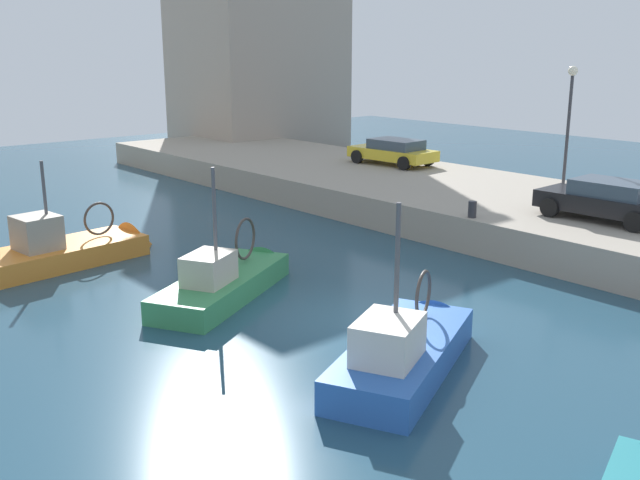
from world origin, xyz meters
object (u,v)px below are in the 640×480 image
object	(u,v)px
fishing_boat_orange	(72,259)
parked_car_yellow	(393,151)
parked_car_black	(607,199)
fishing_boat_green	(229,289)
mooring_bollard_mid	(472,209)
quay_streetlamp	(570,109)
fishing_boat_blue	(407,361)

from	to	relation	value
fishing_boat_orange	parked_car_yellow	bearing A→B (deg)	6.65
parked_car_black	fishing_boat_orange	bearing A→B (deg)	142.14
fishing_boat_green	mooring_bollard_mid	size ratio (longest dim) A/B	11.08
fishing_boat_green	parked_car_yellow	world-z (taller)	fishing_boat_green
fishing_boat_orange	quay_streetlamp	distance (m)	18.49
mooring_bollard_mid	quay_streetlamp	size ratio (longest dim) A/B	0.11
mooring_bollard_mid	quay_streetlamp	world-z (taller)	quay_streetlamp
parked_car_yellow	parked_car_black	bearing A→B (deg)	-103.97
parked_car_black	mooring_bollard_mid	distance (m)	4.33
fishing_boat_blue	fishing_boat_orange	bearing A→B (deg)	100.80
fishing_boat_blue	parked_car_black	distance (m)	11.61
fishing_boat_orange	parked_car_black	bearing A→B (deg)	-37.86
fishing_boat_green	parked_car_black	bearing A→B (deg)	-22.69
quay_streetlamp	fishing_boat_green	bearing A→B (deg)	173.38
mooring_bollard_mid	parked_car_yellow	bearing A→B (deg)	57.19
fishing_boat_orange	parked_car_black	distance (m)	17.46
quay_streetlamp	fishing_boat_blue	bearing A→B (deg)	-160.58
fishing_boat_orange	quay_streetlamp	xyz separation A→B (m)	(16.35, -7.47, 4.33)
parked_car_yellow	fishing_boat_blue	bearing A→B (deg)	-135.24
parked_car_black	quay_streetlamp	bearing A→B (deg)	50.34
fishing_boat_green	quay_streetlamp	size ratio (longest dim) A/B	1.26
parked_car_yellow	parked_car_black	world-z (taller)	parked_car_black
fishing_boat_green	fishing_boat_orange	bearing A→B (deg)	110.25
fishing_boat_green	fishing_boat_blue	size ratio (longest dim) A/B	1.01
fishing_boat_blue	fishing_boat_orange	world-z (taller)	fishing_boat_blue
fishing_boat_orange	quay_streetlamp	bearing A→B (deg)	-24.56
fishing_boat_green	fishing_boat_orange	distance (m)	6.21
fishing_boat_green	parked_car_yellow	size ratio (longest dim) A/B	1.38
parked_car_yellow	mooring_bollard_mid	xyz separation A→B (m)	(-6.15, -9.54, -0.37)
fishing_boat_green	quay_streetlamp	bearing A→B (deg)	-6.62
fishing_boat_green	parked_car_yellow	xyz separation A→B (m)	(14.70, 7.79, 1.73)
parked_car_yellow	quay_streetlamp	world-z (taller)	quay_streetlamp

